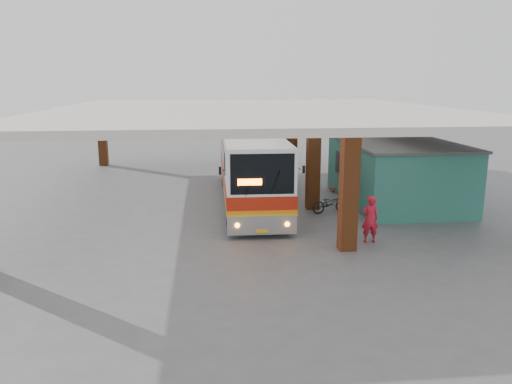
{
  "coord_description": "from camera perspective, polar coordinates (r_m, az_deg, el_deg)",
  "views": [
    {
      "loc": [
        -2.1,
        -20.04,
        6.09
      ],
      "look_at": [
        -0.05,
        0.0,
        1.56
      ],
      "focal_mm": 35.0,
      "sensor_mm": 36.0,
      "label": 1
    }
  ],
  "objects": [
    {
      "name": "brick_columns",
      "position": [
        25.59,
        2.15,
        3.86
      ],
      "size": [
        20.1,
        21.6,
        4.35
      ],
      "color": "brown",
      "rests_on": "ground"
    },
    {
      "name": "ground",
      "position": [
        21.05,
        0.13,
        -4.15
      ],
      "size": [
        90.0,
        90.0,
        0.0
      ],
      "primitive_type": "plane",
      "color": "#515154",
      "rests_on": "ground"
    },
    {
      "name": "motorcycle",
      "position": [
        23.56,
        8.47,
        -1.27
      ],
      "size": [
        1.88,
        0.97,
        0.94
      ],
      "primitive_type": "imported",
      "rotation": [
        0.0,
        0.0,
        1.77
      ],
      "color": "black",
      "rests_on": "ground"
    },
    {
      "name": "red_chair",
      "position": [
        28.12,
        9.09,
        0.73
      ],
      "size": [
        0.49,
        0.49,
        0.76
      ],
      "rotation": [
        0.0,
        0.0,
        0.27
      ],
      "color": "red",
      "rests_on": "ground"
    },
    {
      "name": "coach_bus",
      "position": [
        25.31,
        -0.68,
        3.12
      ],
      "size": [
        2.97,
        13.11,
        3.8
      ],
      "rotation": [
        0.0,
        0.0,
        -0.02
      ],
      "color": "white",
      "rests_on": "ground"
    },
    {
      "name": "pedestrian",
      "position": [
        19.49,
        12.89,
        -3.05
      ],
      "size": [
        0.67,
        0.44,
        1.83
      ],
      "primitive_type": "imported",
      "rotation": [
        0.0,
        0.0,
        3.15
      ],
      "color": "red",
      "rests_on": "ground"
    },
    {
      "name": "canopy_roof",
      "position": [
        26.71,
        -0.26,
        9.26
      ],
      "size": [
        21.0,
        23.0,
        0.3
      ],
      "primitive_type": "cube",
      "color": "beige",
      "rests_on": "brick_columns"
    },
    {
      "name": "shop_building",
      "position": [
        26.28,
        15.67,
        2.28
      ],
      "size": [
        5.2,
        8.2,
        3.11
      ],
      "color": "#2F7766",
      "rests_on": "ground"
    }
  ]
}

